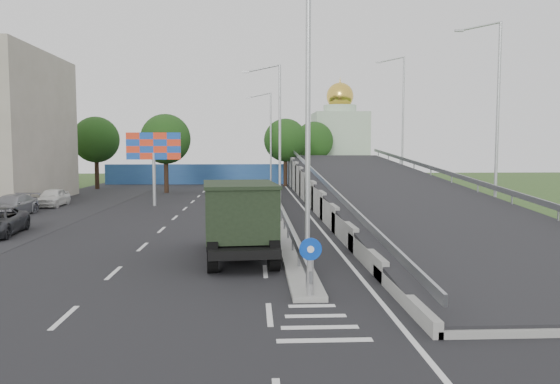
{
  "coord_description": "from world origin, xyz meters",
  "views": [
    {
      "loc": [
        -1.61,
        -13.02,
        4.42
      ],
      "look_at": [
        -0.28,
        13.89,
        2.2
      ],
      "focal_mm": 35.0,
      "sensor_mm": 36.0,
      "label": 1
    }
  ],
  "objects": [
    {
      "name": "lamp_post_far",
      "position": [
        0.11,
        46.0,
        5.81
      ],
      "size": [
        2.74,
        0.18,
        10.08
      ],
      "color": "#B2B5B7",
      "rests_on": "median"
    },
    {
      "name": "lamp_post_mid",
      "position": [
        0.11,
        26.0,
        5.81
      ],
      "size": [
        2.74,
        0.18,
        10.08
      ],
      "color": "#B2B5B7",
      "rests_on": "median"
    },
    {
      "name": "median",
      "position": [
        0.0,
        24.0,
        0.1
      ],
      "size": [
        1.0,
        44.0,
        0.2
      ],
      "primitive_type": "cube",
      "color": "gray",
      "rests_on": "ground"
    },
    {
      "name": "tree_ramp_far",
      "position": [
        6.0,
        55.0,
        5.18
      ],
      "size": [
        4.8,
        4.8,
        7.6
      ],
      "color": "black",
      "rests_on": "ground"
    },
    {
      "name": "road_surface",
      "position": [
        -3.0,
        20.0,
        0.0
      ],
      "size": [
        26.0,
        90.0,
        0.04
      ],
      "primitive_type": "cube",
      "color": "black",
      "rests_on": "ground"
    },
    {
      "name": "lamp_post_near",
      "position": [
        0.11,
        6.0,
        5.81
      ],
      "size": [
        2.74,
        0.18,
        10.08
      ],
      "color": "#B2B5B7",
      "rests_on": "median"
    },
    {
      "name": "parked_car_d",
      "position": [
        -17.08,
        22.47,
        0.69
      ],
      "size": [
        2.25,
        4.86,
        1.37
      ],
      "primitive_type": "imported",
      "rotation": [
        0.0,
        0.0,
        -0.07
      ],
      "color": "gray",
      "rests_on": "ground"
    },
    {
      "name": "tree_left_mid",
      "position": [
        -10.0,
        40.0,
        5.18
      ],
      "size": [
        4.8,
        4.8,
        7.6
      ],
      "color": "black",
      "rests_on": "ground"
    },
    {
      "name": "sign_bollard",
      "position": [
        0.0,
        2.17,
        1.03
      ],
      "size": [
        0.64,
        0.23,
        1.67
      ],
      "color": "black",
      "rests_on": "median"
    },
    {
      "name": "parking_strip",
      "position": [
        -16.0,
        20.0,
        0.0
      ],
      "size": [
        8.0,
        90.0,
        0.05
      ],
      "primitive_type": "cube",
      "color": "black",
      "rests_on": "ground"
    },
    {
      "name": "church",
      "position": [
        10.0,
        60.0,
        5.31
      ],
      "size": [
        7.0,
        7.0,
        13.8
      ],
      "color": "#B2CCAD",
      "rests_on": "ground"
    },
    {
      "name": "dump_truck",
      "position": [
        -2.22,
        8.76,
        1.69
      ],
      "size": [
        3.18,
        7.13,
        3.05
      ],
      "rotation": [
        0.0,
        0.0,
        0.09
      ],
      "color": "black",
      "rests_on": "ground"
    },
    {
      "name": "billboard",
      "position": [
        -9.0,
        28.0,
        4.19
      ],
      "size": [
        4.0,
        0.24,
        5.5
      ],
      "color": "#B2B5B7",
      "rests_on": "ground"
    },
    {
      "name": "overpass_ramp",
      "position": [
        7.5,
        24.0,
        1.75
      ],
      "size": [
        10.0,
        50.0,
        3.5
      ],
      "color": "gray",
      "rests_on": "ground"
    },
    {
      "name": "blue_wall",
      "position": [
        -4.0,
        52.0,
        1.2
      ],
      "size": [
        30.0,
        0.5,
        2.4
      ],
      "primitive_type": "cube",
      "color": "#2B529F",
      "rests_on": "ground"
    },
    {
      "name": "parked_car_e",
      "position": [
        -16.53,
        28.13,
        0.69
      ],
      "size": [
        1.68,
        4.06,
        1.38
      ],
      "primitive_type": "imported",
      "rotation": [
        0.0,
        0.0,
        0.01
      ],
      "color": "white",
      "rests_on": "ground"
    },
    {
      "name": "tree_median_far",
      "position": [
        2.0,
        48.0,
        5.18
      ],
      "size": [
        4.8,
        4.8,
        7.6
      ],
      "color": "black",
      "rests_on": "ground"
    },
    {
      "name": "ground",
      "position": [
        0.0,
        0.0,
        0.0
      ],
      "size": [
        160.0,
        160.0,
        0.0
      ],
      "primitive_type": "plane",
      "color": "#2D4C1E",
      "rests_on": "ground"
    },
    {
      "name": "median_guardrail",
      "position": [
        0.0,
        24.0,
        0.75
      ],
      "size": [
        0.09,
        44.0,
        0.71
      ],
      "color": "gray",
      "rests_on": "median"
    },
    {
      "name": "tree_left_far",
      "position": [
        -18.0,
        45.0,
        5.18
      ],
      "size": [
        4.8,
        4.8,
        7.6
      ],
      "color": "black",
      "rests_on": "ground"
    }
  ]
}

